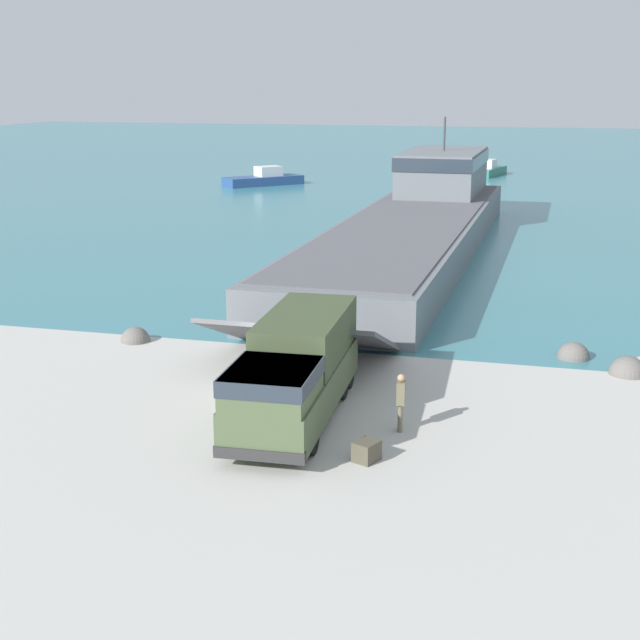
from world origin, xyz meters
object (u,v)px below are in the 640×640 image
(soldier_on_ramp, at_px, (401,398))
(cargo_crate, at_px, (367,451))
(landing_craft, at_px, (419,215))
(moored_boat_b, at_px, (264,179))
(military_truck, at_px, (296,369))
(moored_boat_a, at_px, (489,170))

(soldier_on_ramp, xyz_separation_m, cargo_crate, (-0.51, -2.34, -0.73))
(landing_craft, height_order, cargo_crate, landing_craft)
(soldier_on_ramp, bearing_deg, moored_boat_b, 105.09)
(military_truck, bearing_deg, moored_boat_a, 177.23)
(military_truck, xyz_separation_m, cargo_crate, (2.74, -2.59, -1.27))
(landing_craft, height_order, military_truck, landing_craft)
(cargo_crate, bearing_deg, moored_boat_b, 110.54)
(military_truck, bearing_deg, soldier_on_ramp, 83.00)
(moored_boat_a, xyz_separation_m, cargo_crate, (2.59, -77.89, -0.31))
(cargo_crate, bearing_deg, soldier_on_ramp, 77.70)
(landing_craft, distance_m, moored_boat_b, 35.26)
(moored_boat_b, xyz_separation_m, cargo_crate, (23.52, -62.78, -0.33))
(landing_craft, bearing_deg, cargo_crate, -82.91)
(landing_craft, bearing_deg, soldier_on_ramp, -81.52)
(military_truck, height_order, cargo_crate, military_truck)
(moored_boat_a, bearing_deg, cargo_crate, -74.54)
(moored_boat_b, bearing_deg, military_truck, 153.12)
(military_truck, xyz_separation_m, soldier_on_ramp, (3.25, -0.25, -0.54))
(moored_boat_a, bearing_deg, military_truck, -76.55)
(soldier_on_ramp, relative_size, cargo_crate, 2.61)
(military_truck, height_order, soldier_on_ramp, military_truck)
(landing_craft, bearing_deg, military_truck, -87.41)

